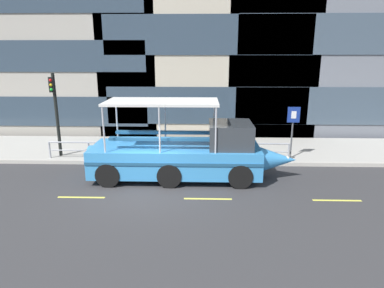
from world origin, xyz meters
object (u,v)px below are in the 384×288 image
duck_tour_boat (187,154)px  pedestrian_near_bow (235,138)px  traffic_light_pole (55,107)px  parking_sign (293,124)px

duck_tour_boat → pedestrian_near_bow: size_ratio=5.97×
traffic_light_pole → duck_tour_boat: (6.63, -2.48, -1.63)m
parking_sign → duck_tour_boat: bearing=-154.1°
parking_sign → pedestrian_near_bow: (-2.74, 0.52, -0.85)m
traffic_light_pole → parking_sign: size_ratio=1.62×
parking_sign → duck_tour_boat: duck_tour_boat is taller
parking_sign → pedestrian_near_bow: parking_sign is taller
parking_sign → duck_tour_boat: size_ratio=0.29×
traffic_light_pole → pedestrian_near_bow: 9.14m
traffic_light_pole → duck_tour_boat: 7.27m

